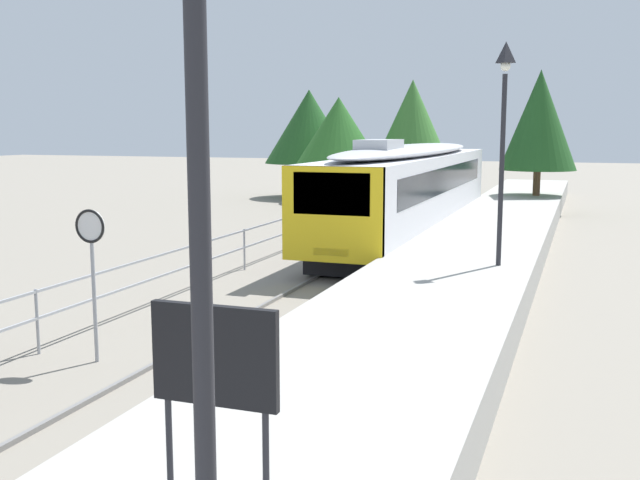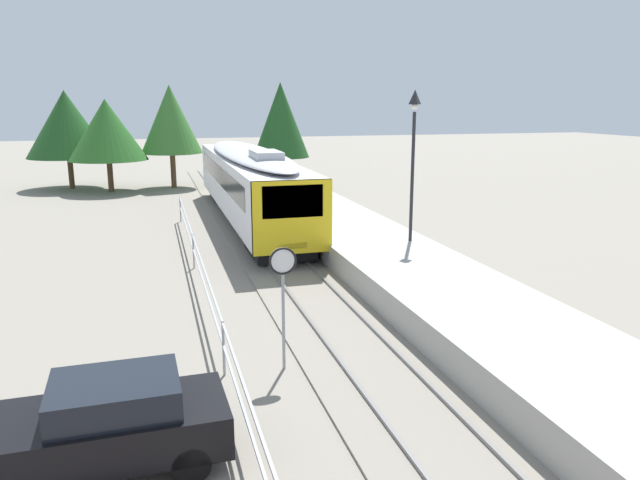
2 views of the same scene
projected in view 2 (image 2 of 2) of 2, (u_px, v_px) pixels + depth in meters
name	position (u px, v px, depth m)	size (l,w,h in m)	color
ground_plane	(200.00, 261.00, 22.61)	(160.00, 160.00, 0.00)	gray
track_rails	(278.00, 254.00, 23.39)	(3.20, 60.00, 0.14)	gray
commuter_train	(249.00, 179.00, 29.29)	(2.82, 18.96, 3.74)	silver
station_platform	(357.00, 239.00, 24.15)	(3.90, 60.00, 0.90)	#A8A59E
platform_lamp_mid_platform	(414.00, 137.00, 21.04)	(0.34, 0.34, 5.35)	#232328
speed_limit_sign	(283.00, 278.00, 12.97)	(0.61, 0.10, 2.81)	#9EA0A5
carpark_fence	(223.00, 336.00, 12.94)	(0.06, 36.06, 1.25)	#9EA0A5
parked_hatchback_black	(105.00, 424.00, 9.63)	(4.05, 1.88, 1.53)	black
tree_behind_carpark	(281.00, 120.00, 40.11)	(3.78, 3.78, 7.13)	brown
tree_behind_station_far	(107.00, 130.00, 39.20)	(5.08, 5.08, 6.04)	brown
tree_distant_left	(67.00, 124.00, 40.65)	(5.48, 5.48, 6.62)	brown
tree_distant_centre	(171.00, 119.00, 40.91)	(4.16, 4.16, 6.98)	brown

